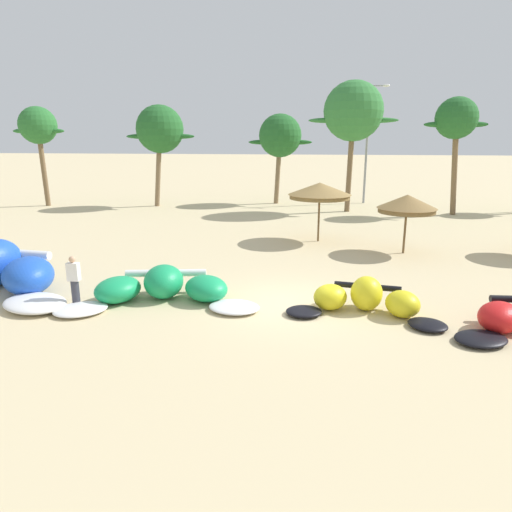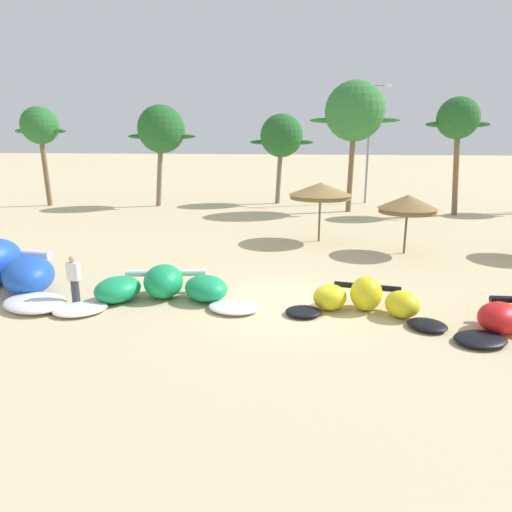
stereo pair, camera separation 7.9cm
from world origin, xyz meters
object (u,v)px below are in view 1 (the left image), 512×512
palm_center_right (456,120)px  lamppost_west (369,138)px  kite_left (162,288)px  beach_umbrella_near_van (320,191)px  palm_left (160,130)px  palm_left_of_gap (280,136)px  palm_center_left (353,112)px  beach_umbrella_middle (407,204)px  palm_leftmost (38,127)px  person_near_kites (74,281)px  kite_left_of_center (366,300)px

palm_center_right → lamppost_west: size_ratio=0.85×
kite_left → beach_umbrella_near_van: size_ratio=2.05×
beach_umbrella_near_van → palm_left: 16.21m
palm_left → palm_left_of_gap: 9.05m
palm_left_of_gap → lamppost_west: lamppost_west is taller
palm_center_left → palm_center_right: (6.53, -0.47, -0.58)m
beach_umbrella_middle → palm_left: size_ratio=0.36×
beach_umbrella_near_van → palm_leftmost: size_ratio=0.43×
palm_center_right → beach_umbrella_near_van: bearing=-132.4°
palm_center_right → palm_center_left: bearing=175.9°
palm_left → palm_center_right: bearing=-3.6°
beach_umbrella_middle → palm_left: (-15.58, 12.72, 3.36)m
palm_center_right → palm_leftmost: bearing=179.4°
person_near_kites → beach_umbrella_near_van: bearing=54.5°
palm_left_of_gap → beach_umbrella_near_van: bearing=-77.0°
beach_umbrella_middle → person_near_kites: 14.06m
kite_left → palm_left_of_gap: palm_left_of_gap is taller
kite_left_of_center → beach_umbrella_middle: (2.40, 7.67, 1.85)m
beach_umbrella_near_van → lamppost_west: lamppost_west is taller
palm_leftmost → kite_left: bearing=-50.6°
kite_left_of_center → person_near_kites: size_ratio=2.91×
kite_left_of_center → palm_left_of_gap: 23.97m
kite_left → kite_left_of_center: kite_left is taller
palm_left_of_gap → palm_center_left: bearing=-33.7°
kite_left → palm_left: size_ratio=0.86×
kite_left_of_center → person_near_kites: (-8.80, -0.70, 0.42)m
kite_left_of_center → person_near_kites: 8.84m
palm_center_left → beach_umbrella_middle: bearing=-81.7°
palm_left → beach_umbrella_near_van: bearing=-42.5°
palm_leftmost → palm_center_left: palm_center_left is taller
beach_umbrella_near_van → beach_umbrella_middle: 4.32m
kite_left_of_center → palm_center_left: (0.67, 19.58, 6.34)m
person_near_kites → palm_center_right: (16.00, 19.81, 5.34)m
palm_leftmost → kite_left_of_center: bearing=-41.2°
kite_left → kite_left_of_center: (6.34, -0.18, -0.01)m
beach_umbrella_near_van → lamppost_west: bearing=75.8°
kite_left_of_center → beach_umbrella_middle: 8.24m
palm_left → palm_center_left: 13.91m
palm_center_right → palm_left_of_gap: bearing=161.4°
beach_umbrella_near_van → beach_umbrella_middle: bearing=-27.2°
beach_umbrella_near_van → palm_left_of_gap: size_ratio=0.45×
lamppost_west → person_near_kites: bearing=-114.0°
beach_umbrella_middle → palm_center_left: size_ratio=0.30×
kite_left_of_center → beach_umbrella_near_van: (-1.43, 9.64, 2.15)m
kite_left_of_center → palm_center_right: palm_center_right is taller
palm_left → palm_left_of_gap: size_ratio=1.08×
palm_center_right → kite_left_of_center: bearing=-110.7°
kite_left_of_center → palm_left: palm_left is taller
palm_leftmost → person_near_kites: bearing=-56.4°
palm_left_of_gap → palm_center_right: 12.43m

